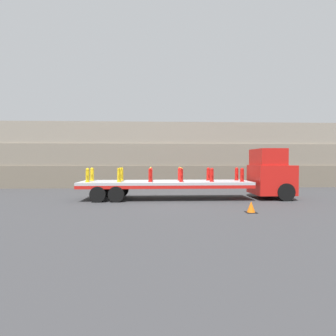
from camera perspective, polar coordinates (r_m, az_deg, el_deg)
The scene contains 20 objects.
ground_plane at distance 16.99m, azimuth -0.55°, elevation -6.77°, with size 120.00×120.00×0.00m, color #38383A.
rock_cliff at distance 25.45m, azimuth -1.22°, elevation 2.82°, with size 60.00×3.30×6.06m.
truck_cab at distance 18.44m, azimuth 21.63°, elevation -1.26°, with size 2.39×2.60×3.24m.
flatbed_trailer at distance 16.87m, azimuth -2.67°, elevation -3.56°, with size 10.82×2.63×1.16m.
fire_hydrant_yellow_near_0 at distance 16.81m, azimuth -17.10°, elevation -1.51°, with size 0.29×0.44×0.87m.
fire_hydrant_yellow_far_0 at distance 17.89m, azimuth -16.20°, elevation -1.33°, with size 0.29×0.44×0.87m.
fire_hydrant_yellow_near_1 at distance 16.43m, azimuth -10.59°, elevation -1.54°, with size 0.29×0.44×0.87m.
fire_hydrant_yellow_far_1 at distance 17.53m, azimuth -10.08°, elevation -1.35°, with size 0.29×0.44×0.87m.
fire_hydrant_red_near_2 at distance 16.27m, azimuth -3.87°, elevation -1.55°, with size 0.29×0.44×0.87m.
fire_hydrant_red_far_2 at distance 17.39m, azimuth -3.78°, elevation -1.35°, with size 0.29×0.44×0.87m.
fire_hydrant_red_near_3 at distance 16.34m, azimuth 2.90°, elevation -1.53°, with size 0.29×0.44×0.87m.
fire_hydrant_red_far_3 at distance 17.45m, azimuth 2.55°, elevation -1.34°, with size 0.29×0.44×0.87m.
fire_hydrant_red_near_4 at distance 16.63m, azimuth 9.51°, elevation -1.50°, with size 0.29×0.44×0.87m.
fire_hydrant_red_far_4 at distance 17.72m, azimuth 8.76°, elevation -1.31°, with size 0.29×0.44×0.87m.
fire_hydrant_red_near_5 at distance 17.14m, azimuth 15.82°, elevation -1.45°, with size 0.29×0.44×0.87m.
fire_hydrant_red_far_5 at distance 18.20m, azimuth 14.71°, elevation -1.27°, with size 0.29×0.44×0.87m.
cargo_strap_rear at distance 16.96m, azimuth -10.34°, elevation 0.08°, with size 0.05×2.74×0.01m.
cargo_strap_middle at distance 16.81m, azimuth -3.83°, elevation 0.09°, with size 0.05×2.74×0.01m.
cargo_strap_front at distance 16.88m, azimuth 2.72°, elevation 0.10°, with size 0.05×2.74×0.01m.
traffic_cone at distance 13.16m, azimuth 17.64°, elevation -8.10°, with size 0.50×0.50×0.55m.
Camera 1 is at (-0.58, -16.80, 2.45)m, focal length 28.00 mm.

